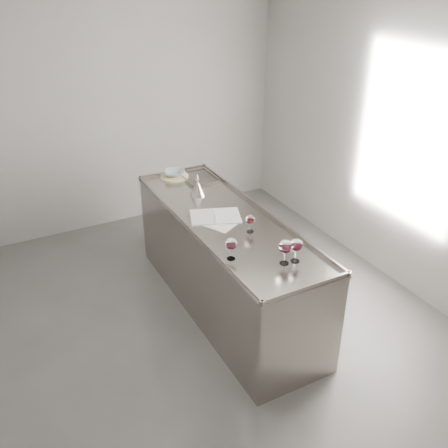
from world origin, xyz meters
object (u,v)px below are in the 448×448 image
wine_glass_small (250,220)px  notebook (215,216)px  ceramic_bowl (174,173)px  wine_funnel (197,189)px  counter (226,264)px  wine_glass_right (296,245)px  wine_glass_left (231,244)px  wine_glass_middle (285,247)px

wine_glass_small → notebook: 0.41m
ceramic_bowl → wine_funnel: bearing=-87.6°
counter → wine_glass_right: wine_glass_right is taller
wine_glass_right → notebook: 0.95m
counter → wine_glass_right: bearing=-81.1°
wine_glass_left → wine_funnel: size_ratio=0.79×
notebook → wine_glass_left: bearing=-86.5°
ceramic_bowl → wine_glass_middle: bearing=-87.6°
wine_glass_right → wine_glass_small: bearing=96.7°
wine_glass_right → wine_glass_small: 0.56m
counter → notebook: bearing=134.7°
wine_glass_left → wine_glass_right: size_ratio=0.91×
counter → wine_glass_middle: wine_glass_middle is taller
wine_glass_right → wine_glass_small: (-0.07, 0.55, -0.03)m
wine_glass_left → wine_glass_small: bearing=40.9°
counter → wine_glass_middle: bearing=-87.0°
notebook → counter: bearing=-24.6°
wine_glass_middle → wine_funnel: size_ratio=0.90×
wine_glass_left → wine_glass_right: wine_glass_right is taller
wine_glass_left → wine_glass_middle: bearing=-37.4°
counter → wine_glass_left: (-0.28, -0.60, 0.59)m
wine_glass_left → wine_glass_right: bearing=-32.2°
ceramic_bowl → counter: bearing=-88.1°
notebook → wine_glass_small: bearing=-49.0°
counter → wine_funnel: wine_funnel is taller
notebook → ceramic_bowl: 1.00m
wine_glass_left → wine_glass_middle: 0.40m
wine_funnel → ceramic_bowl: bearing=92.4°
wine_glass_small → wine_funnel: size_ratio=0.69×
wine_glass_left → wine_glass_small: size_ratio=1.14×
wine_glass_middle → wine_glass_small: 0.54m
counter → wine_glass_small: (0.07, -0.30, 0.58)m
ceramic_bowl → wine_glass_right: bearing=-85.0°
counter → wine_glass_left: wine_glass_left is taller
wine_glass_left → ceramic_bowl: (0.24, 1.66, -0.08)m
wine_glass_small → wine_funnel: wine_funnel is taller
wine_glass_right → counter: bearing=98.9°
wine_glass_left → ceramic_bowl: wine_glass_left is taller
wine_glass_right → notebook: (-0.20, 0.92, -0.13)m
wine_glass_middle → notebook: size_ratio=0.39×
wine_funnel → notebook: bearing=-96.4°
wine_glass_middle → notebook: 0.93m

